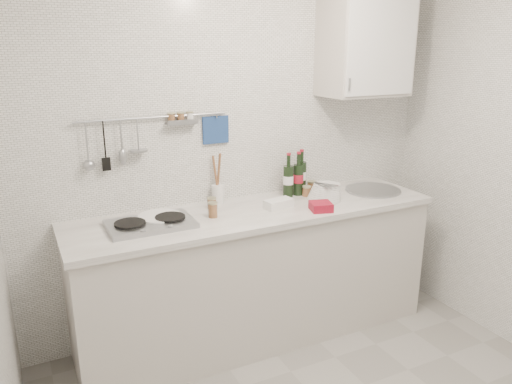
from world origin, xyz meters
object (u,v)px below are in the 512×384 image
(plate_stack_sink, at_px, (325,192))
(wine_bottles, at_px, (296,173))
(plate_stack_hob, at_px, (159,219))
(wall_cabinet, at_px, (366,44))
(utensil_crock, at_px, (218,191))

(plate_stack_sink, distance_m, wine_bottles, 0.25)
(plate_stack_hob, distance_m, plate_stack_sink, 1.16)
(wall_cabinet, height_order, wine_bottles, wall_cabinet)
(plate_stack_sink, bearing_deg, utensil_crock, 159.97)
(wall_cabinet, distance_m, plate_stack_hob, 1.84)
(wall_cabinet, relative_size, utensil_crock, 2.04)
(utensil_crock, bearing_deg, plate_stack_hob, -158.02)
(wall_cabinet, height_order, plate_stack_sink, wall_cabinet)
(plate_stack_hob, height_order, utensil_crock, utensil_crock)
(plate_stack_hob, height_order, wine_bottles, wine_bottles)
(plate_stack_hob, bearing_deg, plate_stack_sink, -3.33)
(plate_stack_sink, xyz_separation_m, wine_bottles, (-0.12, 0.19, 0.10))
(wall_cabinet, bearing_deg, utensil_crock, 173.53)
(plate_stack_sink, bearing_deg, plate_stack_hob, 176.67)
(plate_stack_hob, relative_size, wine_bottles, 0.89)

